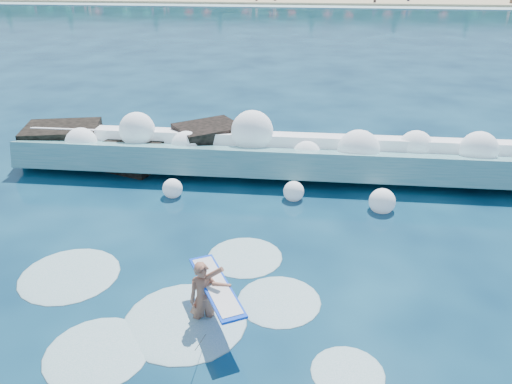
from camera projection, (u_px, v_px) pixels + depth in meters
The scene contains 7 objects.
ground at pixel (191, 264), 13.01m from camera, with size 200.00×200.00×0.00m, color #072139.
wet_band at pixel (294, 6), 72.91m from camera, with size 140.00×5.00×0.08m, color silver.
breaking_wave at pixel (273, 156), 18.31m from camera, with size 18.61×2.87×1.60m.
rock_cluster at pixel (128, 147), 19.30m from camera, with size 8.74×3.71×1.61m.
surfer_with_board at pixel (206, 295), 10.79m from camera, with size 1.62×2.89×1.75m.
wave_spray at pixel (283, 146), 17.91m from camera, with size 15.44×4.26×2.31m.
surf_foam at pixel (169, 304), 11.53m from camera, with size 8.77×5.90×0.14m.
Camera 1 is at (2.88, -10.64, 7.37)m, focal length 35.00 mm.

